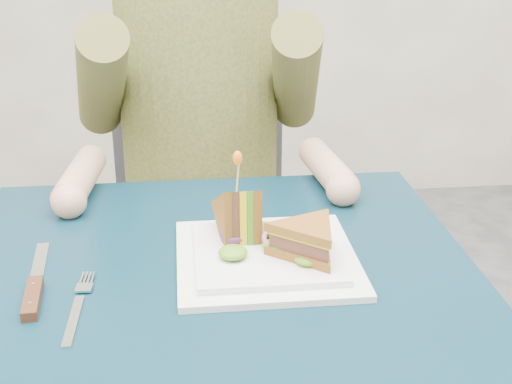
{
  "coord_description": "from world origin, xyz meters",
  "views": [
    {
      "loc": [
        -0.04,
        -0.88,
        1.22
      ],
      "look_at": [
        0.06,
        0.09,
        0.82
      ],
      "focal_mm": 50.0,
      "sensor_mm": 36.0,
      "label": 1
    }
  ],
  "objects": [
    {
      "name": "diner",
      "position": [
        -0.0,
        0.61,
        0.91
      ],
      "size": [
        0.54,
        0.59,
        0.74
      ],
      "color": "#515426",
      "rests_on": "chair"
    },
    {
      "name": "table",
      "position": [
        0.0,
        0.0,
        0.65
      ],
      "size": [
        0.75,
        0.75,
        0.73
      ],
      "color": "black",
      "rests_on": "ground"
    },
    {
      "name": "toothpick_frill",
      "position": [
        0.04,
        0.08,
        0.88
      ],
      "size": [
        0.01,
        0.01,
        0.02
      ],
      "primitive_type": "ellipsoid",
      "color": "orange",
      "rests_on": "sandwich_upright"
    },
    {
      "name": "sandwich_upright",
      "position": [
        0.04,
        0.08,
        0.78
      ],
      "size": [
        0.08,
        0.12,
        0.12
      ],
      "color": "brown",
      "rests_on": "plate"
    },
    {
      "name": "plate",
      "position": [
        0.07,
        0.04,
        0.74
      ],
      "size": [
        0.26,
        0.26,
        0.02
      ],
      "color": "white",
      "rests_on": "table"
    },
    {
      "name": "lettuce_spill",
      "position": [
        0.08,
        0.05,
        0.76
      ],
      "size": [
        0.15,
        0.13,
        0.02
      ],
      "primitive_type": null,
      "color": "#337A14",
      "rests_on": "plate"
    },
    {
      "name": "chair",
      "position": [
        0.0,
        0.72,
        0.54
      ],
      "size": [
        0.42,
        0.4,
        0.93
      ],
      "color": "#47474C",
      "rests_on": "ground"
    },
    {
      "name": "fork",
      "position": [
        -0.18,
        -0.07,
        0.73
      ],
      "size": [
        0.02,
        0.18,
        0.01
      ],
      "color": "silver",
      "rests_on": "table"
    },
    {
      "name": "sandwich_flat",
      "position": [
        0.13,
        0.01,
        0.78
      ],
      "size": [
        0.17,
        0.17,
        0.05
      ],
      "color": "brown",
      "rests_on": "plate"
    },
    {
      "name": "knife",
      "position": [
        -0.25,
        -0.02,
        0.74
      ],
      "size": [
        0.04,
        0.22,
        0.02
      ],
      "color": "silver",
      "rests_on": "table"
    },
    {
      "name": "toothpick",
      "position": [
        0.04,
        0.08,
        0.85
      ],
      "size": [
        0.01,
        0.01,
        0.06
      ],
      "primitive_type": "cylinder",
      "rotation": [
        0.14,
        0.07,
        0.0
      ],
      "color": "tan",
      "rests_on": "sandwich_upright"
    },
    {
      "name": "onion_ring",
      "position": [
        0.09,
        0.04,
        0.77
      ],
      "size": [
        0.04,
        0.04,
        0.02
      ],
      "primitive_type": "torus",
      "rotation": [
        0.44,
        0.0,
        0.0
      ],
      "color": "#9E4C7A",
      "rests_on": "plate"
    }
  ]
}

